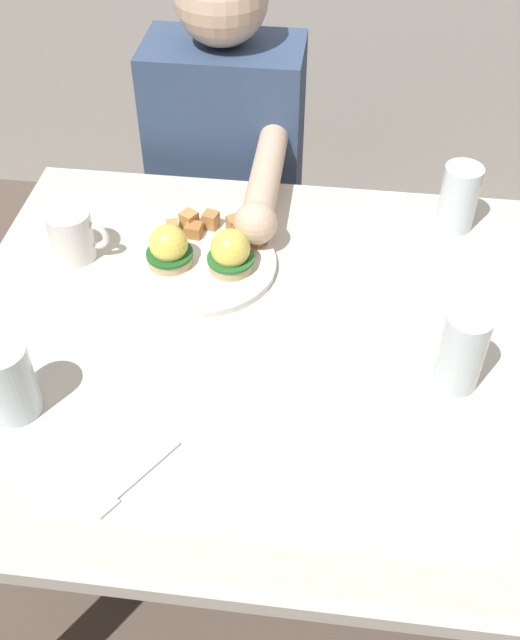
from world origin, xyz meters
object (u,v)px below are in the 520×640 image
object	(u,v)px
eggs_benedict_plate	(202,255)
water_glass_far	(461,354)
water_glass_near	(9,384)
fork	(132,482)
dining_table	(308,385)
coffee_mug	(72,234)
diner_person	(227,176)
water_glass_extra	(458,202)

from	to	relation	value
eggs_benedict_plate	water_glass_far	bearing A→B (deg)	-27.13
water_glass_far	water_glass_near	bearing A→B (deg)	-168.26
eggs_benedict_plate	fork	world-z (taller)	eggs_benedict_plate
water_glass_near	water_glass_far	bearing A→B (deg)	11.74
dining_table	coffee_mug	bearing A→B (deg)	159.27
dining_table	water_glass_near	size ratio (longest dim) A/B	9.62
dining_table	eggs_benedict_plate	size ratio (longest dim) A/B	4.44
diner_person	dining_table	bearing A→B (deg)	-68.42
dining_table	fork	distance (m)	0.39
dining_table	diner_person	distance (m)	0.65
dining_table	coffee_mug	xyz separation A→B (m)	(-0.45, 0.17, 0.16)
water_glass_extra	dining_table	bearing A→B (deg)	-125.32
dining_table	water_glass_far	distance (m)	0.29
water_glass_extra	diner_person	size ratio (longest dim) A/B	0.11
dining_table	diner_person	size ratio (longest dim) A/B	1.05
fork	diner_person	bearing A→B (deg)	90.87
dining_table	water_glass_near	world-z (taller)	water_glass_near
diner_person	coffee_mug	bearing A→B (deg)	-115.82
eggs_benedict_plate	water_glass_far	world-z (taller)	water_glass_far
water_glass_near	coffee_mug	bearing A→B (deg)	93.20
fork	water_glass_extra	size ratio (longest dim) A/B	1.08
eggs_benedict_plate	water_glass_near	xyz separation A→B (m)	(-0.22, -0.36, 0.03)
coffee_mug	diner_person	bearing A→B (deg)	64.18
eggs_benedict_plate	dining_table	bearing A→B (deg)	-38.25
fork	water_glass_far	size ratio (longest dim) A/B	1.02
water_glass_near	diner_person	world-z (taller)	diner_person
fork	dining_table	bearing A→B (deg)	53.27
fork	water_glass_near	world-z (taller)	water_glass_near
eggs_benedict_plate	diner_person	size ratio (longest dim) A/B	0.24
water_glass_far	water_glass_extra	bearing A→B (deg)	86.93
coffee_mug	water_glass_near	distance (m)	0.36
dining_table	water_glass_near	bearing A→B (deg)	-155.62
dining_table	coffee_mug	size ratio (longest dim) A/B	10.81
coffee_mug	dining_table	bearing A→B (deg)	-20.73
eggs_benedict_plate	coffee_mug	world-z (taller)	coffee_mug
eggs_benedict_plate	water_glass_far	distance (m)	0.49
water_glass_near	diner_person	bearing A→B (deg)	76.63
coffee_mug	water_glass_extra	world-z (taller)	water_glass_extra
dining_table	eggs_benedict_plate	bearing A→B (deg)	141.75
coffee_mug	fork	bearing A→B (deg)	-64.61
coffee_mug	water_glass_near	xyz separation A→B (m)	(0.02, -0.36, 0.00)
dining_table	fork	world-z (taller)	fork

